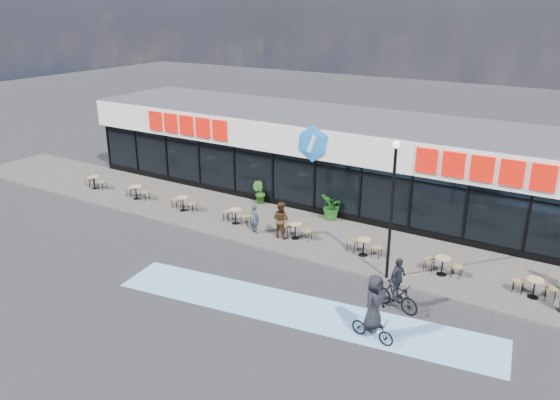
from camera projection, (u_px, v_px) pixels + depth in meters
name	position (u px, v px, depth m)	size (l,w,h in m)	color
ground	(233.00, 267.00, 22.50)	(120.00, 120.00, 0.00)	#28282B
sidewalk	(289.00, 230.00, 26.08)	(44.00, 5.00, 0.10)	#58544E
bike_lane	(299.00, 311.00, 19.33)	(14.00, 2.20, 0.01)	#7EBAEF
building	(340.00, 157.00, 29.64)	(30.60, 6.57, 4.75)	black
lamp_post	(392.00, 200.00, 20.34)	(0.28, 0.28, 5.51)	black
bistro_set_0	(95.00, 181.00, 31.57)	(1.54, 0.62, 0.90)	tan
bistro_set_1	(137.00, 191.00, 29.91)	(1.54, 0.62, 0.90)	tan
bistro_set_2	(184.00, 202.00, 28.25)	(1.54, 0.62, 0.90)	tan
bistro_set_3	(237.00, 214.00, 26.58)	(1.54, 0.62, 0.90)	tan
bistro_set_4	(296.00, 228.00, 24.92)	(1.54, 0.62, 0.90)	tan
bistro_set_5	(364.00, 245.00, 23.26)	(1.54, 0.62, 0.90)	tan
bistro_set_6	(443.00, 263.00, 21.60)	(1.54, 0.62, 0.90)	tan
bistro_set_7	(535.00, 285.00, 19.94)	(1.54, 0.62, 0.90)	tan
potted_plant_left	(259.00, 193.00, 29.12)	(0.67, 0.54, 1.22)	#275719
potted_plant_mid	(330.00, 208.00, 27.13)	(0.61, 0.61, 1.09)	#1B5E1C
potted_plant_right	(332.00, 207.00, 26.91)	(1.18, 1.02, 1.31)	#1F671D
patron_left	(255.00, 218.00, 25.39)	(0.52, 0.34, 1.41)	#303B4B
patron_right	(281.00, 220.00, 24.83)	(0.84, 0.66, 1.73)	#3F2616
cyclist_a	(374.00, 313.00, 17.34)	(1.59, 0.99, 2.31)	black
cyclist_b	(397.00, 290.00, 19.14)	(1.86, 0.97, 2.00)	black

